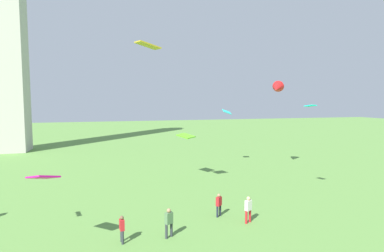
% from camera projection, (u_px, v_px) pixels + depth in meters
% --- Properties ---
extents(person_0, '(0.49, 0.45, 1.63)m').
position_uv_depth(person_0, '(219.00, 204.00, 21.06)').
color(person_0, '#1E2333').
rests_on(person_0, ground_plane).
extents(person_1, '(0.53, 0.46, 1.77)m').
position_uv_depth(person_1, '(169.00, 221.00, 17.79)').
color(person_1, '#2D3338').
rests_on(person_1, ground_plane).
extents(person_2, '(0.53, 0.45, 1.77)m').
position_uv_depth(person_2, '(248.00, 208.00, 19.97)').
color(person_2, red).
rests_on(person_2, ground_plane).
extents(person_5, '(0.29, 0.49, 1.59)m').
position_uv_depth(person_5, '(122.00, 228.00, 17.12)').
color(person_5, '#2D3338').
rests_on(person_5, ground_plane).
extents(kite_flying_0, '(1.88, 2.06, 0.44)m').
position_uv_depth(kite_flying_0, '(186.00, 136.00, 31.07)').
color(kite_flying_0, '#5AB720').
extents(kite_flying_2, '(1.80, 1.86, 0.63)m').
position_uv_depth(kite_flying_2, '(43.00, 177.00, 15.35)').
color(kite_flying_2, '#BF1185').
extents(kite_flying_3, '(2.29, 2.39, 1.70)m').
position_uv_depth(kite_flying_3, '(277.00, 88.00, 33.26)').
color(kite_flying_3, red).
extents(kite_flying_4, '(1.13, 0.83, 0.71)m').
position_uv_depth(kite_flying_4, '(227.00, 112.00, 37.13)').
color(kite_flying_4, '#29C1BC').
extents(kite_flying_5, '(1.98, 1.65, 0.53)m').
position_uv_depth(kite_flying_5, '(148.00, 45.00, 22.35)').
color(kite_flying_5, '#B4961F').
extents(kite_flying_6, '(0.77, 0.95, 0.19)m').
position_uv_depth(kite_flying_6, '(310.00, 106.00, 23.95)').
color(kite_flying_6, '#0BE1E6').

